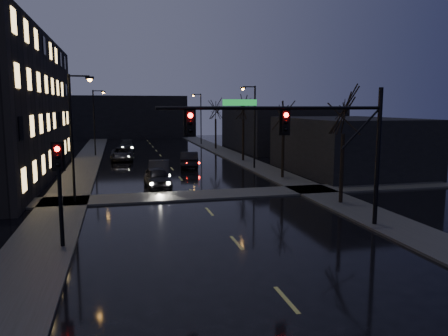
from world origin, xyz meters
TOP-DOWN VIEW (x-y plane):
  - ground at (0.00, 0.00)m, footprint 160.00×160.00m
  - sidewalk_left at (-8.50, 35.00)m, footprint 3.00×140.00m
  - sidewalk_right at (8.50, 35.00)m, footprint 3.00×140.00m
  - sidewalk_cross at (0.00, 18.50)m, footprint 40.00×3.00m
  - commercial_right_near at (15.50, 26.00)m, footprint 10.00×14.00m
  - commercial_right_far at (17.00, 48.00)m, footprint 12.00×18.00m
  - far_block at (-3.00, 78.00)m, footprint 22.00×10.00m
  - signal_mast at (3.85, 9.00)m, footprint 11.11×0.41m
  - signal_pole_left at (-7.50, 8.99)m, footprint 0.35×0.41m
  - tree_near at (8.40, 14.00)m, footprint 3.52×3.52m
  - tree_mid_a at (8.40, 24.00)m, footprint 3.30×3.30m
  - tree_mid_b at (8.40, 36.00)m, footprint 3.74×3.74m
  - tree_far at (8.40, 50.00)m, footprint 3.43×3.43m
  - streetlight_l_near at (-7.58, 18.00)m, footprint 1.53×0.28m
  - streetlight_l_far at (-7.58, 45.00)m, footprint 1.53×0.28m
  - streetlight_r_mid at (7.58, 30.00)m, footprint 1.53×0.28m
  - streetlight_r_far at (7.58, 58.00)m, footprint 1.53×0.28m
  - oncoming_car_a at (-2.26, 22.54)m, footprint 2.01×4.50m
  - oncoming_car_b at (-1.81, 26.06)m, footprint 2.16×4.93m
  - oncoming_car_c at (-4.67, 40.00)m, footprint 2.58×5.33m
  - oncoming_car_d at (-3.90, 51.06)m, footprint 2.19×5.08m
  - lead_car at (1.80, 32.61)m, footprint 2.33×5.00m

SIDE VIEW (x-z plane):
  - ground at x=0.00m, z-range 0.00..0.00m
  - sidewalk_left at x=-8.50m, z-range 0.00..0.12m
  - sidewalk_right at x=8.50m, z-range 0.00..0.12m
  - sidewalk_cross at x=0.00m, z-range 0.00..0.12m
  - oncoming_car_d at x=-3.90m, z-range 0.00..1.46m
  - oncoming_car_c at x=-4.67m, z-range 0.00..1.46m
  - oncoming_car_a at x=-2.26m, z-range 0.00..1.50m
  - oncoming_car_b at x=-1.81m, z-range 0.00..1.58m
  - lead_car at x=1.80m, z-range 0.00..1.59m
  - commercial_right_near at x=15.50m, z-range 0.00..5.00m
  - commercial_right_far at x=17.00m, z-range 0.00..6.00m
  - signal_pole_left at x=-7.50m, z-range 0.75..5.27m
  - far_block at x=-3.00m, z-range 0.00..8.00m
  - streetlight_l_near at x=-7.58m, z-range 0.77..8.77m
  - streetlight_l_far at x=-7.58m, z-range 0.77..8.77m
  - streetlight_r_mid at x=7.58m, z-range 0.77..8.77m
  - streetlight_r_far at x=7.58m, z-range 0.77..8.77m
  - signal_mast at x=3.85m, z-range 1.37..8.37m
  - tree_mid_a at x=8.40m, z-range 2.04..9.61m
  - tree_far at x=8.40m, z-range 2.12..10.00m
  - tree_near at x=8.40m, z-range 2.18..10.26m
  - tree_mid_b at x=8.40m, z-range 2.32..10.90m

